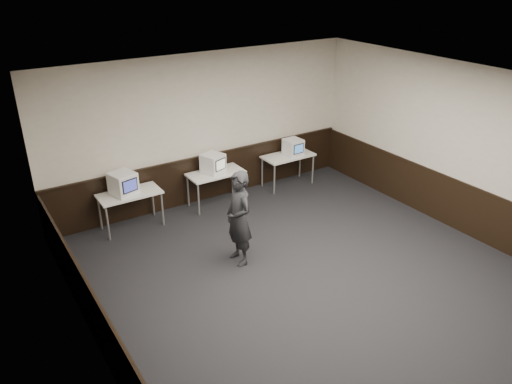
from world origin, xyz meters
The scene contains 16 objects.
floor centered at (0.00, 0.00, 0.00)m, with size 8.00×8.00×0.00m, color black.
ceiling centered at (0.00, 0.00, 3.20)m, with size 8.00×8.00×0.00m, color white.
back_wall centered at (0.00, 4.00, 1.60)m, with size 7.00×7.00×0.00m, color beige.
left_wall centered at (-3.50, 0.00, 1.60)m, with size 8.00×8.00×0.00m, color beige.
right_wall centered at (3.50, 0.00, 1.60)m, with size 8.00×8.00×0.00m, color beige.
wainscot_back centered at (0.00, 3.98, 0.50)m, with size 6.98×0.04×1.00m, color black.
wainscot_left centered at (-3.48, 0.00, 0.50)m, with size 0.04×7.98×1.00m, color black.
wainscot_right centered at (3.48, 0.00, 0.50)m, with size 0.04×7.98×1.00m, color black.
wainscot_rail centered at (0.00, 3.96, 1.02)m, with size 6.98×0.06×0.04m, color black.
desk_left centered at (-1.90, 3.60, 0.68)m, with size 1.20×0.60×0.75m.
desk_center centered at (0.00, 3.60, 0.68)m, with size 1.20×0.60×0.75m.
desk_right centered at (1.90, 3.60, 0.68)m, with size 1.20×0.60×0.75m.
emac_left centered at (-1.99, 3.62, 0.97)m, with size 0.54×0.56×0.44m.
emac_center centered at (-0.03, 3.64, 0.95)m, with size 0.52×0.54×0.40m.
emac_right centered at (2.01, 3.55, 0.94)m, with size 0.39×0.42×0.38m.
person centered at (-0.74, 1.40, 0.85)m, with size 0.62×0.41×1.70m, color black.
Camera 1 is at (-4.53, -5.07, 4.89)m, focal length 35.00 mm.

